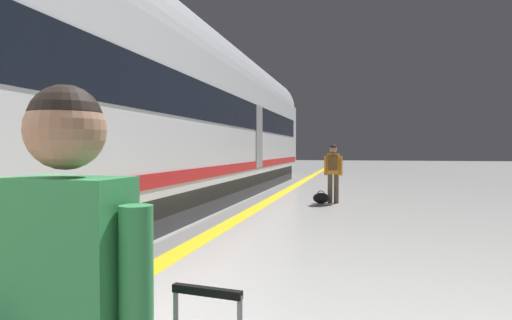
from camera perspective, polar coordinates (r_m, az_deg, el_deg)
name	(u,v)px	position (r m, az deg, el deg)	size (l,w,h in m)	color
safety_line_strip	(248,213)	(10.79, -0.99, -6.61)	(0.36, 80.00, 0.01)	yellow
tactile_edge_band	(235,212)	(10.87, -2.60, -6.56)	(0.59, 80.00, 0.01)	slate
high_speed_train	(106,96)	(9.03, -18.29, 7.66)	(2.94, 34.61, 4.97)	#38383D
passenger_near	(333,169)	(12.77, 9.66, -1.06)	(0.51, 0.32, 1.62)	brown
duffel_bag_near	(321,198)	(12.68, 8.16, -4.75)	(0.44, 0.26, 0.36)	black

